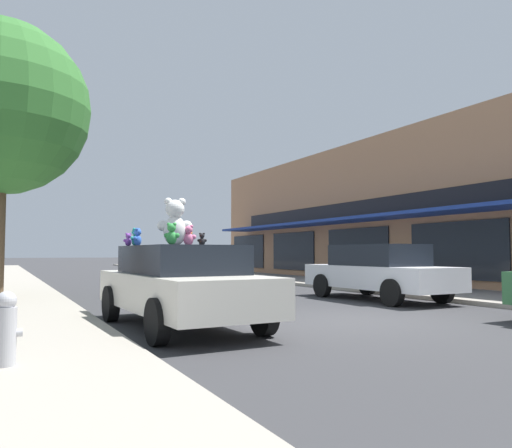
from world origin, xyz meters
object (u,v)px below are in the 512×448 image
(plush_art_car, at_px, (180,283))
(teddy_bear_giant, at_px, (175,223))
(teddy_bear_green, at_px, (172,234))
(fire_hydrant, at_px, (6,328))
(teddy_bear_black, at_px, (202,240))
(teddy_bear_blue, at_px, (138,237))
(parked_car_far_center, at_px, (378,271))
(teddy_bear_pink, at_px, (189,236))
(teddy_bear_orange, at_px, (189,238))
(street_tree, at_px, (0,108))
(teddy_bear_teal, at_px, (135,237))
(teddy_bear_purple, at_px, (128,240))

(plush_art_car, height_order, teddy_bear_giant, teddy_bear_giant)
(teddy_bear_green, xyz_separation_m, fire_hydrant, (-2.35, -1.68, -1.10))
(teddy_bear_black, bearing_deg, teddy_bear_blue, 4.60)
(teddy_bear_green, distance_m, parked_car_far_center, 7.71)
(teddy_bear_green, xyz_separation_m, teddy_bear_pink, (0.62, 0.95, 0.01))
(teddy_bear_orange, bearing_deg, parked_car_far_center, 156.62)
(parked_car_far_center, xyz_separation_m, street_tree, (-9.51, 4.15, 4.42))
(parked_car_far_center, bearing_deg, teddy_bear_teal, -169.28)
(teddy_bear_pink, height_order, street_tree, street_tree)
(teddy_bear_blue, distance_m, teddy_bear_orange, 0.98)
(teddy_bear_pink, bearing_deg, teddy_bear_teal, -20.51)
(teddy_bear_giant, xyz_separation_m, teddy_bear_pink, (0.23, -0.11, -0.24))
(teddy_bear_giant, bearing_deg, teddy_bear_blue, -31.71)
(plush_art_car, bearing_deg, teddy_bear_blue, 122.13)
(street_tree, bearing_deg, plush_art_car, -65.77)
(plush_art_car, bearing_deg, parked_car_far_center, 18.24)
(teddy_bear_giant, bearing_deg, teddy_bear_purple, -40.19)
(plush_art_car, distance_m, fire_hydrant, 3.72)
(teddy_bear_teal, xyz_separation_m, teddy_bear_orange, (0.81, -0.75, -0.02))
(teddy_bear_purple, bearing_deg, teddy_bear_teal, 127.50)
(parked_car_far_center, distance_m, street_tree, 11.27)
(plush_art_car, xyz_separation_m, teddy_bear_giant, (-0.02, 0.27, 1.09))
(teddy_bear_green, relative_size, teddy_bear_blue, 1.06)
(fire_hydrant, bearing_deg, teddy_bear_purple, 59.81)
(teddy_bear_green, height_order, teddy_bear_orange, teddy_bear_green)
(teddy_bear_green, xyz_separation_m, teddy_bear_teal, (-0.13, 1.83, -0.00))
(teddy_bear_orange, bearing_deg, teddy_bear_teal, -84.66)
(teddy_bear_black, height_order, fire_hydrant, teddy_bear_black)
(teddy_bear_black, bearing_deg, teddy_bear_pink, 55.65)
(teddy_bear_teal, distance_m, street_tree, 7.00)
(teddy_bear_giant, xyz_separation_m, teddy_bear_green, (-0.39, -1.05, -0.25))
(street_tree, bearing_deg, teddy_bear_teal, -66.45)
(parked_car_far_center, bearing_deg, fire_hydrant, -152.49)
(teddy_bear_purple, relative_size, parked_car_far_center, 0.05)
(parked_car_far_center, xyz_separation_m, fire_hydrant, (-9.34, -4.86, -0.30))
(plush_art_car, relative_size, teddy_bear_black, 18.59)
(teddy_bear_purple, xyz_separation_m, street_tree, (-2.29, 5.37, 3.66))
(plush_art_car, relative_size, teddy_bear_orange, 14.86)
(street_tree, bearing_deg, teddy_bear_orange, -62.84)
(teddy_bear_teal, relative_size, fire_hydrant, 0.44)
(teddy_bear_pink, distance_m, teddy_bear_teal, 1.16)
(street_tree, bearing_deg, teddy_bear_giant, -65.03)
(teddy_bear_pink, xyz_separation_m, teddy_bear_blue, (-0.76, 0.67, -0.02))
(teddy_bear_orange, distance_m, parked_car_far_center, 6.69)
(plush_art_car, distance_m, teddy_bear_black, 1.00)
(teddy_bear_giant, height_order, teddy_bear_black, teddy_bear_giant)
(teddy_bear_green, bearing_deg, teddy_bear_purple, -45.61)
(teddy_bear_giant, xyz_separation_m, teddy_bear_purple, (-0.63, 0.90, -0.30))
(teddy_bear_pink, height_order, teddy_bear_teal, teddy_bear_pink)
(teddy_bear_pink, bearing_deg, teddy_bear_purple, -20.42)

